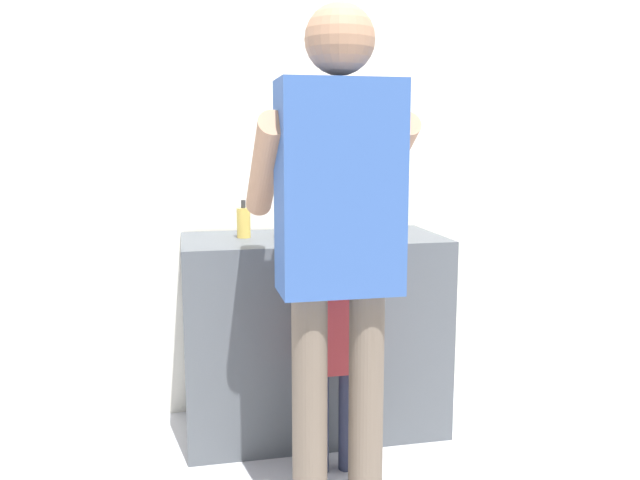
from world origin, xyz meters
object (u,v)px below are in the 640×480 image
Objects in this scene: soap_bottle at (244,222)px; adult_parent at (338,220)px; toothbrush_cup at (385,222)px; child_toddler at (333,339)px.

adult_parent is (0.25, -0.72, 0.09)m from soap_bottle.
toothbrush_cup reaches higher than child_toddler.
toothbrush_cup reaches higher than soap_bottle.
soap_bottle reaches higher than child_toddler.
child_toddler is 0.58m from adult_parent.
adult_parent is at bearing -100.72° from child_toddler.
soap_bottle is 0.18× the size of child_toddler.
toothbrush_cup is 0.12× the size of adult_parent.
soap_bottle is 0.77m from adult_parent.
child_toddler is at bearing -55.68° from soap_bottle.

